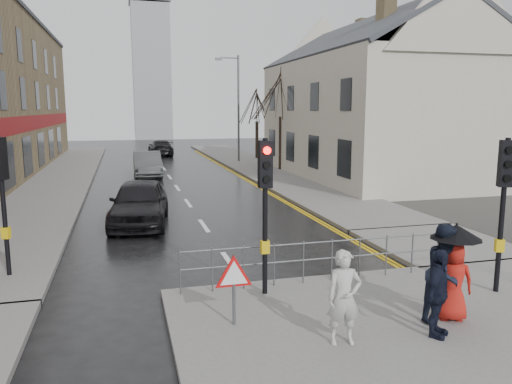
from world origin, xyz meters
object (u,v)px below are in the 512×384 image
pedestrian_b (445,273)px  car_mid (147,164)px  pedestrian_a (344,298)px  pedestrian_with_umbrella (454,266)px  pedestrian_d (438,293)px  car_parked (139,202)px

pedestrian_b → car_mid: size_ratio=0.41×
pedestrian_a → pedestrian_with_umbrella: size_ratio=0.88×
pedestrian_a → pedestrian_d: bearing=1.4°
car_parked → car_mid: 13.35m
pedestrian_d → car_parked: (-4.77, 10.89, -0.12)m
car_mid → pedestrian_d: bearing=-81.2°
pedestrian_a → pedestrian_b: (2.25, 0.38, 0.12)m
pedestrian_b → pedestrian_with_umbrella: pedestrian_b is taller
pedestrian_d → car_parked: size_ratio=0.33×
car_parked → car_mid: bearing=93.2°
pedestrian_b → pedestrian_with_umbrella: size_ratio=1.01×
pedestrian_a → car_mid: size_ratio=0.36×
pedestrian_d → car_mid: bearing=58.8°
pedestrian_b → pedestrian_d: 0.78m
pedestrian_d → car_parked: pedestrian_d is taller
pedestrian_with_umbrella → car_mid: bearing=100.9°
pedestrian_b → car_mid: bearing=81.1°
pedestrian_a → car_parked: pedestrian_a is taller
car_mid → pedestrian_a: bearing=-85.2°
pedestrian_d → car_parked: 11.89m
pedestrian_a → pedestrian_b: 2.28m
pedestrian_a → pedestrian_b: size_ratio=0.87×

